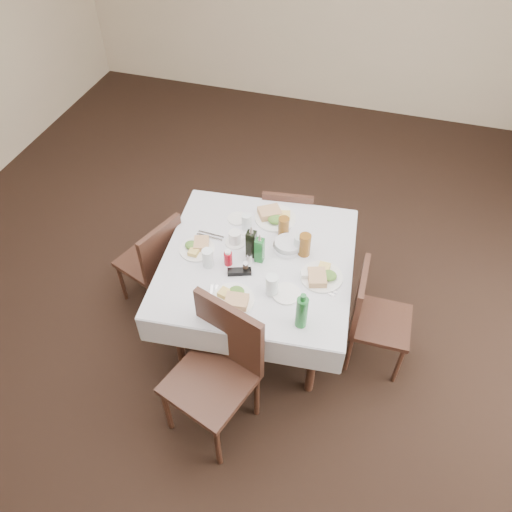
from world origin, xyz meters
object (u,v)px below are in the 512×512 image
Objects in this scene: chair_east at (371,313)px; oil_cruet_green at (260,249)px; water_w at (208,258)px; green_bottle at (302,312)px; chair_south at (219,363)px; dining_table at (258,267)px; water_e at (299,245)px; chair_west at (155,259)px; water_s at (272,285)px; oil_cruet_dark at (251,243)px; ketchup_bottle at (228,258)px; water_n at (247,222)px; chair_north at (287,221)px; coffee_mug at (235,238)px; bread_basket at (288,246)px.

oil_cruet_green reaches higher than chair_east.
green_bottle is (0.69, -0.29, 0.05)m from water_w.
dining_table is at bearing 87.99° from chair_south.
chair_west is at bearing -174.06° from water_e.
green_bottle is at bearing -38.63° from water_s.
chair_east is 0.68m from water_e.
oil_cruet_green is at bearing 121.55° from water_s.
oil_cruet_dark is at bearing 154.17° from dining_table.
ketchup_bottle is at bearing -149.91° from water_e.
water_n is at bearing 163.83° from water_e.
dining_table is at bearing 26.89° from water_w.
green_bottle is (0.38, -0.43, 0.02)m from oil_cruet_green.
chair_south is 6.71× the size of water_s.
water_w is at bearing -172.64° from chair_east.
chair_north is 3.16× the size of oil_cruet_dark.
ketchup_bottle reaches higher than chair_east.
water_n is at bearing 128.42° from green_bottle.
green_bottle reaches higher than water_e.
chair_south is at bearing -64.96° from water_w.
water_e is (0.25, 0.14, 0.15)m from dining_table.
water_w is at bearing -108.11° from water_n.
coffee_mug reaches higher than chair_east.
coffee_mug is (-0.44, -0.04, -0.02)m from water_e.
oil_cruet_dark is at bearing -0.76° from chair_west.
ketchup_bottle is 0.67m from green_bottle.
chair_east is 6.18× the size of water_e.
coffee_mug is at bearing -172.34° from bread_basket.
ketchup_bottle reaches higher than chair_west.
coffee_mug is at bearing -100.17° from water_n.
water_n reaches higher than chair_west.
water_w is at bearing -155.24° from oil_cruet_green.
green_bottle is at bearing -47.94° from dining_table.
water_s reaches higher than dining_table.
oil_cruet_green is 1.97× the size of ketchup_bottle.
dining_table is at bearing 29.78° from ketchup_bottle.
dining_table is 0.36m from water_w.
dining_table is 1.63× the size of chair_west.
chair_east is at bearing -2.15° from oil_cruet_dark.
oil_cruet_dark reaches higher than chair_east.
green_bottle is (-0.41, -0.43, 0.40)m from chair_east.
chair_west is 3.59× the size of oil_cruet_green.
chair_north is 1.09m from chair_west.
water_w is at bearing -19.78° from chair_west.
water_n is 0.36m from ketchup_bottle.
coffee_mug is (-0.16, 0.83, 0.24)m from chair_south.
chair_south is at bearing -93.21° from oil_cruet_green.
coffee_mug is at bearing 151.23° from oil_cruet_dark.
bread_basket reaches higher than chair_north.
chair_north is 5.52× the size of coffee_mug.
water_s is at bearing -13.19° from water_w.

